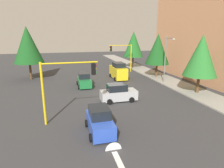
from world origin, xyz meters
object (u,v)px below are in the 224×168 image
car_blue (100,121)px  tree_roadside_near (201,56)px  tree_roadside_mid (158,49)px  tree_opposite_side (28,45)px  car_green (84,81)px  traffic_signal_near_right (66,80)px  car_silver (118,93)px  delivery_van_yellow (118,71)px  tree_roadside_far (133,44)px  street_lamp_curbside (167,55)px  traffic_signal_far_left (122,53)px

car_blue → tree_roadside_near: bearing=114.8°
tree_roadside_mid → car_blue: 21.56m
tree_opposite_side → tree_roadside_mid: size_ratio=1.16×
tree_roadside_mid → car_green: tree_roadside_mid is taller
traffic_signal_near_right → car_blue: traffic_signal_near_right is taller
traffic_signal_near_right → car_blue: size_ratio=1.41×
traffic_signal_near_right → tree_roadside_near: bearing=103.9°
car_silver → delivery_van_yellow: bearing=163.1°
tree_roadside_mid → car_silver: (10.00, -9.98, -3.98)m
tree_roadside_near → traffic_signal_near_right: bearing=-76.1°
tree_roadside_far → tree_roadside_mid: bearing=2.9°
tree_roadside_near → car_blue: size_ratio=1.97×
tree_roadside_near → tree_roadside_mid: tree_roadside_mid is taller
tree_roadside_mid → tree_roadside_near: bearing=2.9°
traffic_signal_near_right → tree_opposite_side: tree_opposite_side is taller
car_silver → traffic_signal_near_right: bearing=-54.7°
traffic_signal_near_right → street_lamp_curbside: size_ratio=0.75×
traffic_signal_near_right → car_blue: 4.36m
tree_roadside_near → car_silver: size_ratio=1.81×
car_blue → tree_roadside_mid: bearing=140.8°
tree_roadside_far → tree_roadside_mid: 10.02m
car_blue → car_silver: bearing=152.1°
traffic_signal_far_left → car_green: traffic_signal_far_left is taller
tree_opposite_side → delivery_van_yellow: size_ratio=1.79×
tree_roadside_far → car_silver: (20.00, -9.48, -4.33)m
car_green → traffic_signal_near_right: bearing=-13.6°
tree_roadside_far → car_green: (12.93, -12.44, -4.33)m
car_blue → tree_opposite_side: bearing=-159.5°
delivery_van_yellow → car_blue: delivery_van_yellow is taller
traffic_signal_far_left → tree_roadside_mid: size_ratio=0.73×
tree_opposite_side → tree_roadside_far: (-6.00, 20.50, -0.44)m
street_lamp_curbside → tree_roadside_near: size_ratio=0.95×
tree_opposite_side → car_blue: (20.42, 7.62, -4.77)m
traffic_signal_far_left → tree_roadside_mid: 7.48m
tree_roadside_near → car_blue: 15.79m
traffic_signal_near_right → car_green: bearing=166.4°
car_silver → car_blue: same height
traffic_signal_far_left → delivery_van_yellow: 6.35m
traffic_signal_near_right → car_green: traffic_signal_near_right is taller
tree_opposite_side → tree_roadside_mid: bearing=79.2°
traffic_signal_far_left → car_blue: 24.35m
tree_roadside_mid → street_lamp_curbside: bearing=-10.3°
car_silver → car_blue: 7.27m
tree_opposite_side → delivery_van_yellow: (3.30, 14.26, -4.38)m
street_lamp_curbside → tree_roadside_mid: 4.49m
tree_roadside_far → car_silver: bearing=-25.4°
traffic_signal_far_left → tree_roadside_near: (16.00, 4.85, 0.98)m
car_blue → car_green: bearing=178.1°
tree_roadside_mid → car_silver: size_ratio=1.83×
traffic_signal_far_left → tree_roadside_near: bearing=16.9°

